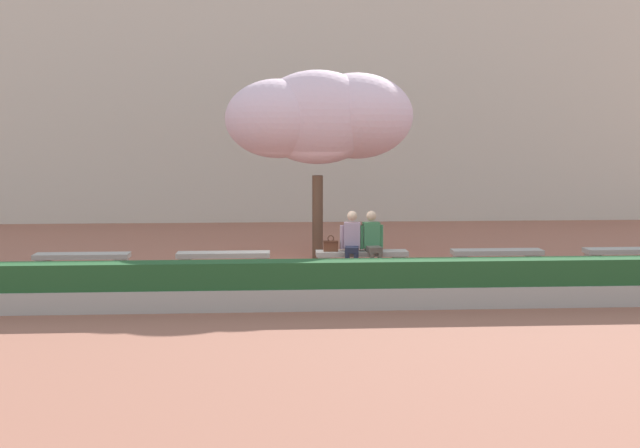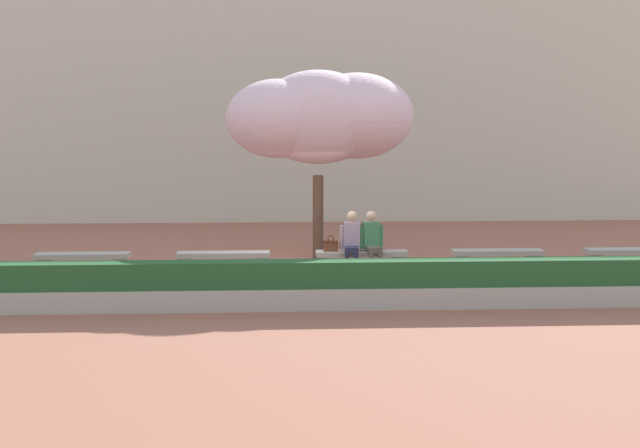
{
  "view_description": "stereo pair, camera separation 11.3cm",
  "coord_description": "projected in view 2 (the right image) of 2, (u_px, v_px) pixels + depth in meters",
  "views": [
    {
      "loc": [
        -0.36,
        -15.43,
        2.86
      ],
      "look_at": [
        0.58,
        0.2,
        1.0
      ],
      "focal_mm": 42.0,
      "sensor_mm": 36.0,
      "label": 1
    },
    {
      "loc": [
        -0.24,
        -15.44,
        2.86
      ],
      "look_at": [
        0.58,
        0.2,
        1.0
      ],
      "focal_mm": 42.0,
      "sensor_mm": 36.0,
      "label": 2
    }
  ],
  "objects": [
    {
      "name": "stone_bench_far_east",
      "position": [
        630.0,
        255.0,
        16.0
      ],
      "size": [
        1.92,
        0.42,
        0.45
      ],
      "color": "#ADA89E",
      "rests_on": "ground"
    },
    {
      "name": "stone_bench_east_end",
      "position": [
        497.0,
        256.0,
        15.85
      ],
      "size": [
        1.92,
        0.42,
        0.45
      ],
      "color": "#ADA89E",
      "rests_on": "ground"
    },
    {
      "name": "ground_plane",
      "position": [
        293.0,
        273.0,
        15.66
      ],
      "size": [
        100.0,
        100.0,
        0.0
      ],
      "primitive_type": "plane",
      "color": "#9E604C"
    },
    {
      "name": "stone_bench_center",
      "position": [
        224.0,
        259.0,
        15.55
      ],
      "size": [
        1.92,
        0.42,
        0.45
      ],
      "color": "#ADA89E",
      "rests_on": "ground"
    },
    {
      "name": "handbag",
      "position": [
        331.0,
        245.0,
        15.61
      ],
      "size": [
        0.3,
        0.15,
        0.34
      ],
      "color": "brown",
      "rests_on": "stone_bench_near_east"
    },
    {
      "name": "building_facade",
      "position": [
        287.0,
        83.0,
        26.22
      ],
      "size": [
        32.73,
        4.0,
        9.38
      ],
      "primitive_type": "cube",
      "color": "beige",
      "rests_on": "ground"
    },
    {
      "name": "stone_bench_near_west",
      "position": [
        83.0,
        260.0,
        15.4
      ],
      "size": [
        1.92,
        0.42,
        0.45
      ],
      "color": "#ADA89E",
      "rests_on": "ground"
    },
    {
      "name": "planter_hedge_foreground",
      "position": [
        296.0,
        285.0,
        12.38
      ],
      "size": [
        20.51,
        0.5,
        0.8
      ],
      "color": "#ADA89E",
      "rests_on": "ground"
    },
    {
      "name": "person_seated_right",
      "position": [
        372.0,
        239.0,
        15.61
      ],
      "size": [
        0.51,
        0.71,
        1.29
      ],
      "color": "black",
      "rests_on": "ground"
    },
    {
      "name": "person_seated_left",
      "position": [
        352.0,
        240.0,
        15.59
      ],
      "size": [
        0.51,
        0.71,
        1.29
      ],
      "color": "black",
      "rests_on": "ground"
    },
    {
      "name": "stone_bench_near_east",
      "position": [
        362.0,
        258.0,
        15.7
      ],
      "size": [
        1.92,
        0.42,
        0.45
      ],
      "color": "#ADA89E",
      "rests_on": "ground"
    },
    {
      "name": "cherry_tree_main",
      "position": [
        322.0,
        117.0,
        17.16
      ],
      "size": [
        4.34,
        2.96,
        4.34
      ],
      "color": "#513828",
      "rests_on": "ground"
    }
  ]
}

